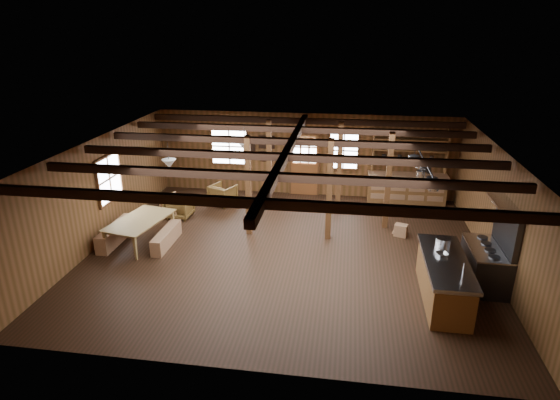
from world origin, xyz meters
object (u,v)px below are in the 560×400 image
at_px(kitchen_island, 444,279).
at_px(dining_table, 142,232).
at_px(commercial_range, 488,259).
at_px(armchair_c, 176,205).
at_px(armchair_a, 179,206).
at_px(armchair_b, 223,195).

height_order(kitchen_island, dining_table, kitchen_island).
bearing_deg(commercial_range, kitchen_island, -144.02).
bearing_deg(kitchen_island, dining_table, 168.04).
xyz_separation_m(commercial_range, armchair_c, (-8.36, 2.92, -0.31)).
relative_size(commercial_range, armchair_a, 2.58).
xyz_separation_m(commercial_range, armchair_b, (-7.17, 4.01, -0.29)).
bearing_deg(kitchen_island, armchair_c, 153.60).
bearing_deg(kitchen_island, commercial_range, 36.47).
distance_m(dining_table, armchair_c, 2.05).
distance_m(kitchen_island, armchair_b, 7.75).
bearing_deg(armchair_b, dining_table, 89.22).
height_order(commercial_range, dining_table, commercial_range).
distance_m(kitchen_island, armchair_a, 7.97).
xyz_separation_m(armchair_a, armchair_c, (-0.16, 0.15, -0.02)).
height_order(commercial_range, armchair_a, commercial_range).
height_order(armchair_a, armchair_b, armchair_a).
height_order(armchair_a, armchair_c, armchair_a).
distance_m(dining_table, armchair_a, 1.93).
relative_size(commercial_range, armchair_c, 2.76).
distance_m(armchair_a, armchair_c, 0.22).
relative_size(armchair_b, armchair_c, 1.05).
relative_size(kitchen_island, commercial_range, 1.29).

